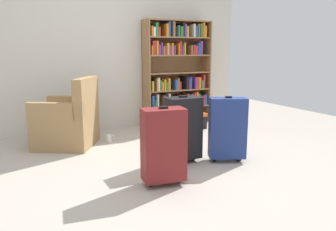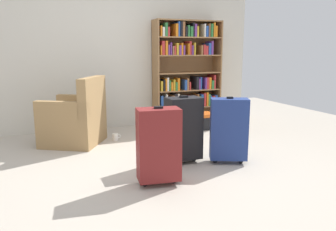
{
  "view_description": "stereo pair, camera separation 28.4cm",
  "coord_description": "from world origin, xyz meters",
  "px_view_note": "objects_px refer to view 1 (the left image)",
  "views": [
    {
      "loc": [
        -1.43,
        -3.06,
        1.25
      ],
      "look_at": [
        0.13,
        0.14,
        0.55
      ],
      "focal_mm": 35.89,
      "sensor_mm": 36.0,
      "label": 1
    },
    {
      "loc": [
        -1.17,
        -3.17,
        1.25
      ],
      "look_at": [
        0.13,
        0.14,
        0.55
      ],
      "focal_mm": 35.89,
      "sensor_mm": 36.0,
      "label": 2
    }
  ],
  "objects_px": {
    "storage_box": "(190,120)",
    "suitcase_navy_blue": "(227,128)",
    "armchair": "(69,122)",
    "suitcase_black": "(183,128)",
    "bookshelf": "(177,70)",
    "suitcase_dark_red": "(164,145)",
    "mug": "(109,138)"
  },
  "relations": [
    {
      "from": "storage_box",
      "to": "armchair",
      "type": "bearing_deg",
      "value": -175.54
    },
    {
      "from": "suitcase_navy_blue",
      "to": "suitcase_dark_red",
      "type": "relative_size",
      "value": 1.0
    },
    {
      "from": "suitcase_navy_blue",
      "to": "suitcase_black",
      "type": "xyz_separation_m",
      "value": [
        -0.45,
        0.21,
        0.0
      ]
    },
    {
      "from": "storage_box",
      "to": "suitcase_navy_blue",
      "type": "distance_m",
      "value": 1.66
    },
    {
      "from": "armchair",
      "to": "suitcase_dark_red",
      "type": "height_order",
      "value": "armchair"
    },
    {
      "from": "armchair",
      "to": "mug",
      "type": "distance_m",
      "value": 0.59
    },
    {
      "from": "armchair",
      "to": "suitcase_dark_red",
      "type": "distance_m",
      "value": 1.82
    },
    {
      "from": "bookshelf",
      "to": "suitcase_navy_blue",
      "type": "distance_m",
      "value": 2.14
    },
    {
      "from": "suitcase_navy_blue",
      "to": "suitcase_black",
      "type": "bearing_deg",
      "value": 155.39
    },
    {
      "from": "mug",
      "to": "suitcase_navy_blue",
      "type": "distance_m",
      "value": 1.74
    },
    {
      "from": "bookshelf",
      "to": "suitcase_dark_red",
      "type": "relative_size",
      "value": 2.3
    },
    {
      "from": "bookshelf",
      "to": "storage_box",
      "type": "xyz_separation_m",
      "value": [
        0.0,
        -0.46,
        -0.78
      ]
    },
    {
      "from": "mug",
      "to": "storage_box",
      "type": "height_order",
      "value": "storage_box"
    },
    {
      "from": "suitcase_navy_blue",
      "to": "armchair",
      "type": "bearing_deg",
      "value": 136.04
    },
    {
      "from": "armchair",
      "to": "suitcase_black",
      "type": "relative_size",
      "value": 1.27
    },
    {
      "from": "bookshelf",
      "to": "mug",
      "type": "distance_m",
      "value": 1.74
    },
    {
      "from": "storage_box",
      "to": "suitcase_dark_red",
      "type": "distance_m",
      "value": 2.32
    },
    {
      "from": "armchair",
      "to": "suitcase_black",
      "type": "xyz_separation_m",
      "value": [
        1.03,
        -1.23,
        0.08
      ]
    },
    {
      "from": "mug",
      "to": "storage_box",
      "type": "distance_m",
      "value": 1.39
    },
    {
      "from": "bookshelf",
      "to": "suitcase_black",
      "type": "relative_size",
      "value": 2.27
    },
    {
      "from": "bookshelf",
      "to": "suitcase_navy_blue",
      "type": "bearing_deg",
      "value": -101.45
    },
    {
      "from": "bookshelf",
      "to": "suitcase_navy_blue",
      "type": "xyz_separation_m",
      "value": [
        -0.41,
        -2.04,
        -0.52
      ]
    },
    {
      "from": "storage_box",
      "to": "suitcase_navy_blue",
      "type": "relative_size",
      "value": 0.65
    },
    {
      "from": "mug",
      "to": "suitcase_navy_blue",
      "type": "relative_size",
      "value": 0.16
    },
    {
      "from": "armchair",
      "to": "suitcase_navy_blue",
      "type": "relative_size",
      "value": 1.28
    },
    {
      "from": "bookshelf",
      "to": "suitcase_navy_blue",
      "type": "relative_size",
      "value": 2.3
    },
    {
      "from": "bookshelf",
      "to": "mug",
      "type": "height_order",
      "value": "bookshelf"
    },
    {
      "from": "storage_box",
      "to": "mug",
      "type": "bearing_deg",
      "value": -172.73
    },
    {
      "from": "bookshelf",
      "to": "mug",
      "type": "relative_size",
      "value": 14.32
    },
    {
      "from": "armchair",
      "to": "storage_box",
      "type": "distance_m",
      "value": 1.92
    },
    {
      "from": "suitcase_black",
      "to": "mug",
      "type": "bearing_deg",
      "value": 112.93
    },
    {
      "from": "armchair",
      "to": "mug",
      "type": "xyz_separation_m",
      "value": [
        0.53,
        -0.03,
        -0.27
      ]
    }
  ]
}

